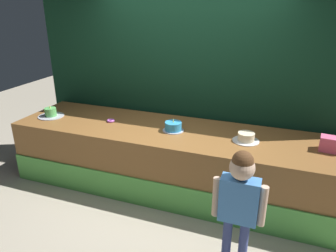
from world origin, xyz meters
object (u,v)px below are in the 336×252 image
donut (111,121)px  cake_left (51,113)px  cake_center (173,127)px  cake_right (246,138)px  child_figure (239,196)px  pink_box (332,144)px

donut → cake_left: cake_left is taller
cake_left → cake_center: cake_center is taller
cake_center → cake_right: size_ratio=0.86×
donut → cake_right: 1.77m
child_figure → cake_center: size_ratio=4.52×
child_figure → cake_center: child_figure is taller
pink_box → cake_left: cake_left is taller
child_figure → pink_box: (0.79, 1.13, 0.12)m
child_figure → cake_right: 1.08m
cake_center → child_figure: bearing=-47.9°
child_figure → cake_right: bearing=94.9°
cake_left → cake_right: (2.66, 0.09, -0.00)m
child_figure → cake_left: child_figure is taller
cake_center → pink_box: bearing=1.4°
child_figure → donut: size_ratio=11.53×
child_figure → cake_right: child_figure is taller
child_figure → donut: 2.16m
cake_left → cake_right: cake_left is taller
cake_left → cake_center: bearing=3.2°
donut → cake_right: size_ratio=0.34×
cake_center → cake_right: 0.89m
child_figure → donut: child_figure is taller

